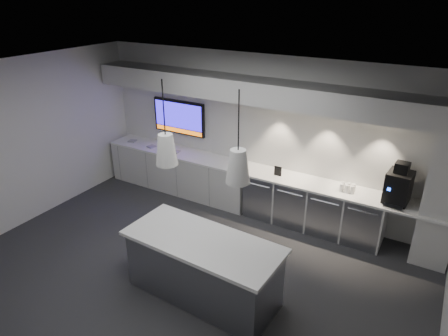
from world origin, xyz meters
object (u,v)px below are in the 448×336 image
Objects in this scene: wall_tv at (179,117)px; bin at (141,251)px; coffee_machine at (398,186)px; island at (203,268)px.

wall_tv is 2.52× the size of bin.
bin is at bearing -66.99° from wall_tv.
coffee_machine is (3.31, 2.45, 0.93)m from bin.
wall_tv is 3.82m from island.
island is 3.32× the size of coffee_machine.
coffee_machine reaches higher than island.
wall_tv reaches higher than coffee_machine.
wall_tv is at bearing -178.39° from coffee_machine.
island reaches higher than bin.
island is at bearing -49.40° from wall_tv.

